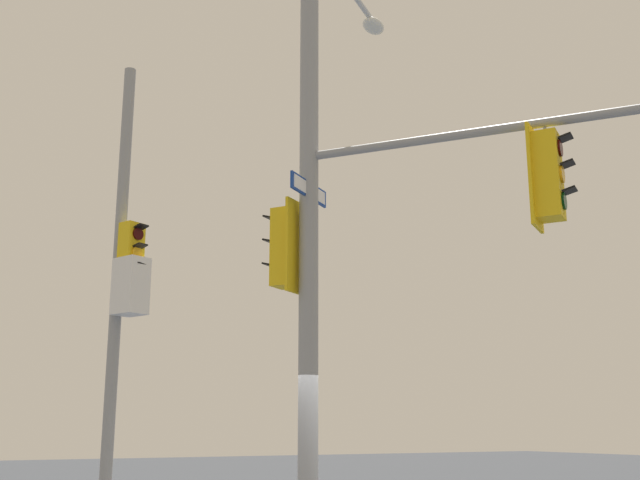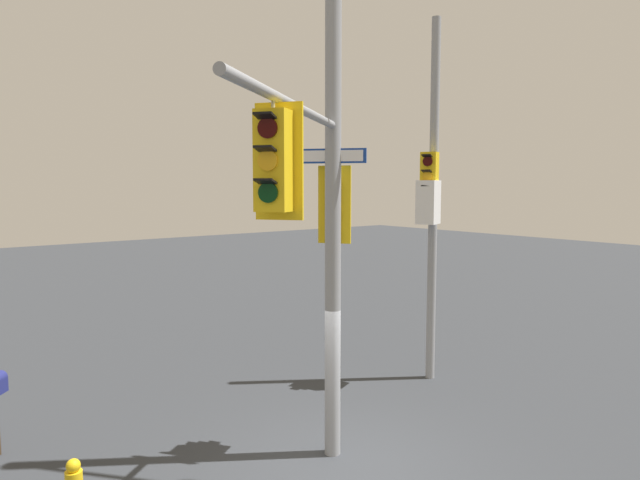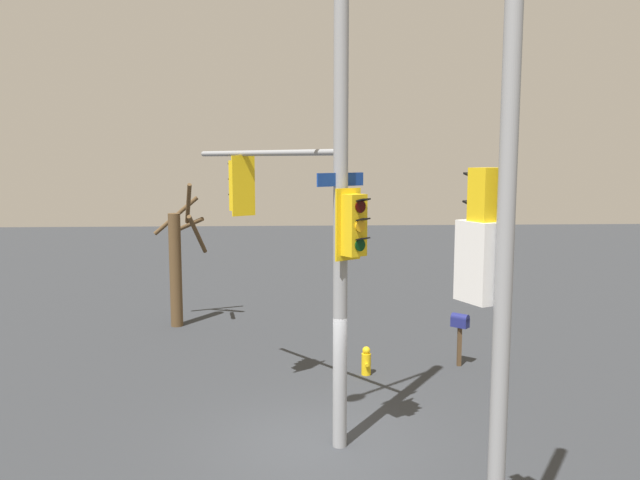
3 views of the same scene
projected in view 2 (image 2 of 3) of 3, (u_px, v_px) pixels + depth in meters
ground_plane at (349, 464)px, 9.44m from camera, size 80.00×80.00×0.00m
main_signal_pole_assembly at (336, 157)px, 8.79m from camera, size 5.85×3.47×9.47m
secondary_pole_assembly at (431, 198)px, 13.12m from camera, size 0.78×0.61×8.34m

